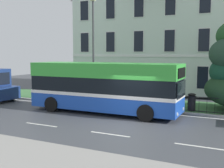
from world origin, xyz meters
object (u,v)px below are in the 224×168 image
street_lamp_post (93,43)px  litter_bin (192,102)px  single_decker_bus (104,87)px  georgian_townhouse (169,27)px

street_lamp_post → litter_bin: (7.36, -0.47, -3.85)m
single_decker_bus → litter_bin: bearing=25.1°
single_decker_bus → street_lamp_post: 4.70m
street_lamp_post → georgian_townhouse: bearing=73.1°
single_decker_bus → georgian_townhouse: bearing=86.6°
single_decker_bus → street_lamp_post: (-2.39, 2.85, 2.87)m
street_lamp_post → litter_bin: bearing=-3.7°
georgian_townhouse → litter_bin: size_ratio=15.26×
georgian_townhouse → street_lamp_post: (-3.06, -10.09, -1.83)m
single_decker_bus → litter_bin: single_decker_bus is taller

